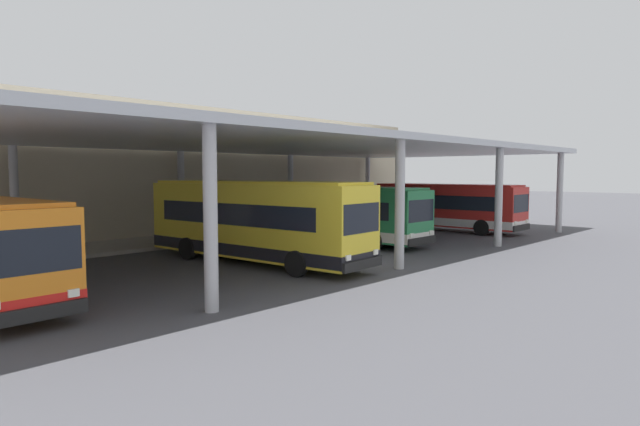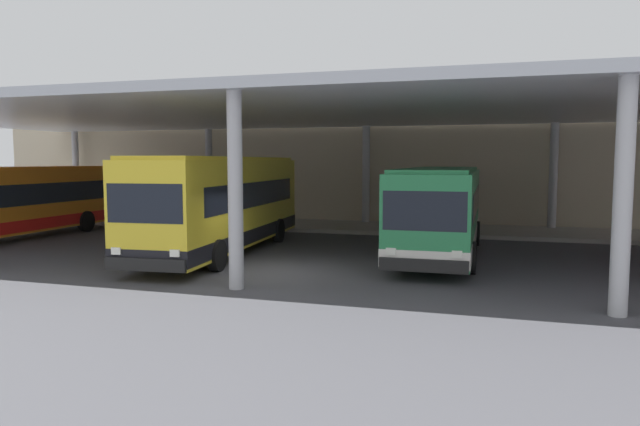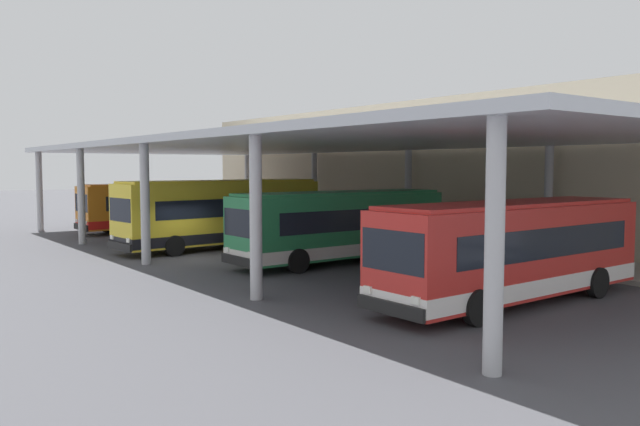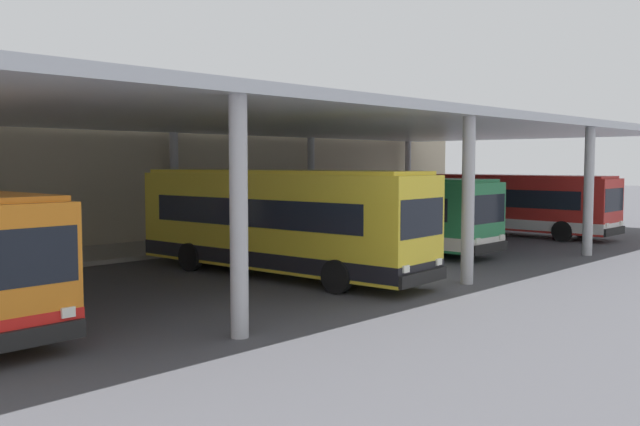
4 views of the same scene
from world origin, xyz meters
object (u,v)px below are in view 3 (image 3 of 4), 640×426
at_px(bus_second_bay, 222,213).
at_px(trash_bin, 416,233).
at_px(bus_middle_bay, 341,226).
at_px(bench_waiting, 452,237).
at_px(bus_far_bay, 513,250).
at_px(banner_sign, 264,199).
at_px(bus_nearest_bay, 161,206).

height_order(bus_second_bay, trash_bin, bus_second_bay).
height_order(bus_middle_bay, bench_waiting, bus_middle_bay).
relative_size(bus_far_bay, banner_sign, 3.30).
bearing_deg(bus_middle_bay, banner_sign, 159.10).
height_order(bus_second_bay, bus_middle_bay, bus_second_bay).
xyz_separation_m(bus_second_bay, banner_sign, (-8.68, 8.02, 0.14)).
bearing_deg(bus_nearest_bay, bench_waiting, 23.13).
distance_m(bus_second_bay, bus_middle_bay, 7.99).
height_order(bus_nearest_bay, bus_middle_bay, same).
bearing_deg(bus_middle_bay, bus_nearest_bay, -177.73).
distance_m(bus_second_bay, bench_waiting, 12.02).
height_order(bus_nearest_bay, bench_waiting, bus_nearest_bay).
bearing_deg(bus_nearest_bay, banner_sign, 75.64).
xyz_separation_m(bus_middle_bay, bench_waiting, (0.21, 7.17, -0.99)).
xyz_separation_m(bus_middle_bay, trash_bin, (-2.22, 7.00, -0.98)).
xyz_separation_m(bus_middle_bay, banner_sign, (-16.47, 6.29, 0.32)).
bearing_deg(bus_middle_bay, trash_bin, 107.62).
xyz_separation_m(bus_middle_bay, bus_far_bay, (9.80, -1.02, 0.00)).
relative_size(bench_waiting, banner_sign, 0.56).
relative_size(bus_second_bay, bus_middle_bay, 1.09).
distance_m(bus_second_bay, banner_sign, 11.82).
bearing_deg(bus_nearest_bay, trash_bin, 25.72).
distance_m(bus_middle_bay, trash_bin, 7.41).
height_order(bench_waiting, trash_bin, trash_bin).
bearing_deg(bus_middle_bay, bus_far_bay, -5.94).
bearing_deg(trash_bin, bench_waiting, 3.84).
height_order(bus_far_bay, bench_waiting, bus_far_bay).
distance_m(bus_far_bay, trash_bin, 14.49).
height_order(trash_bin, banner_sign, banner_sign).
relative_size(bus_nearest_bay, trash_bin, 10.80).
height_order(bus_middle_bay, trash_bin, bus_middle_bay).
distance_m(bus_nearest_bay, banner_sign, 7.25).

